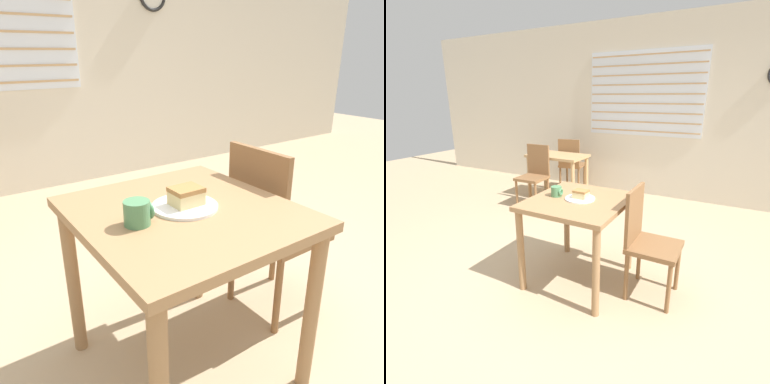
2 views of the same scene
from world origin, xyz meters
The scene contains 10 objects.
ground_plane centered at (0.00, 0.00, 0.00)m, with size 14.00×14.00×0.00m, color tan.
wall_back centered at (0.00, 3.03, 1.41)m, with size 10.00×0.10×2.80m.
dining_table_near centered at (-0.05, 0.21, 0.65)m, with size 0.80×0.87×0.78m.
dining_table_far centered at (-1.47, 2.11, 0.59)m, with size 0.92×0.56×0.73m.
chair_near_window centered at (0.54, 0.28, 0.51)m, with size 0.40×0.40×0.93m.
chair_far_corner centered at (-1.59, 1.63, 0.51)m, with size 0.41×0.41×0.93m.
chair_far_opposite centered at (-1.49, 2.58, 0.51)m, with size 0.47×0.47×0.93m.
plate centered at (-0.04, 0.21, 0.78)m, with size 0.26×0.26×0.01m.
cake_slice centered at (-0.03, 0.21, 0.83)m, with size 0.12×0.10×0.07m.
coffee_mug centered at (-0.26, 0.18, 0.82)m, with size 0.10×0.09×0.09m.
Camera 2 is at (1.11, -1.94, 1.62)m, focal length 28.00 mm.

